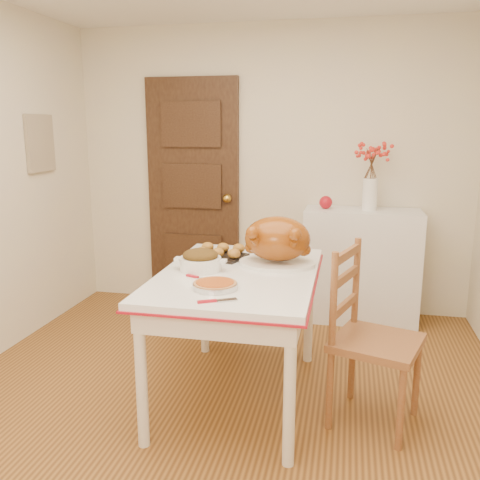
% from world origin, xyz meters
% --- Properties ---
extents(floor, '(3.50, 4.00, 0.00)m').
position_xyz_m(floor, '(0.00, 0.00, 0.00)').
color(floor, '#5A3315').
rests_on(floor, ground).
extents(wall_back, '(3.50, 0.00, 2.50)m').
position_xyz_m(wall_back, '(0.00, 2.00, 1.25)').
color(wall_back, beige).
rests_on(wall_back, ground).
extents(door_back, '(0.85, 0.06, 2.06)m').
position_xyz_m(door_back, '(-0.70, 1.97, 1.03)').
color(door_back, black).
rests_on(door_back, ground).
extents(photo_board, '(0.03, 0.35, 0.45)m').
position_xyz_m(photo_board, '(-1.73, 1.20, 1.50)').
color(photo_board, tan).
rests_on(photo_board, ground).
extents(sideboard, '(0.95, 0.42, 0.95)m').
position_xyz_m(sideboard, '(0.82, 1.78, 0.48)').
color(sideboard, white).
rests_on(sideboard, floor).
extents(kitchen_table, '(0.92, 1.34, 0.80)m').
position_xyz_m(kitchen_table, '(0.09, 0.28, 0.40)').
color(kitchen_table, white).
rests_on(kitchen_table, floor).
extents(chair_oak, '(0.56, 0.56, 1.00)m').
position_xyz_m(chair_oak, '(0.88, 0.17, 0.50)').
color(chair_oak, brown).
rests_on(chair_oak, floor).
extents(berry_vase, '(0.28, 0.28, 0.55)m').
position_xyz_m(berry_vase, '(0.87, 1.78, 1.23)').
color(berry_vase, white).
rests_on(berry_vase, sideboard).
extents(apple, '(0.11, 0.11, 0.11)m').
position_xyz_m(apple, '(0.51, 1.78, 1.01)').
color(apple, '#A60F1D').
rests_on(apple, sideboard).
extents(turkey_platter, '(0.54, 0.47, 0.30)m').
position_xyz_m(turkey_platter, '(0.29, 0.48, 0.95)').
color(turkey_platter, brown).
rests_on(turkey_platter, kitchen_table).
extents(pumpkin_pie, '(0.31, 0.31, 0.05)m').
position_xyz_m(pumpkin_pie, '(0.03, -0.05, 0.82)').
color(pumpkin_pie, '#AA4917').
rests_on(pumpkin_pie, kitchen_table).
extents(stuffing_dish, '(0.35, 0.29, 0.12)m').
position_xyz_m(stuffing_dish, '(-0.14, 0.27, 0.86)').
color(stuffing_dish, '#3F2D10').
rests_on(stuffing_dish, kitchen_table).
extents(rolls_tray, '(0.36, 0.31, 0.08)m').
position_xyz_m(rolls_tray, '(-0.10, 0.59, 0.84)').
color(rolls_tray, olive).
rests_on(rolls_tray, kitchen_table).
extents(pie_server, '(0.20, 0.14, 0.01)m').
position_xyz_m(pie_server, '(0.10, -0.25, 0.81)').
color(pie_server, silver).
rests_on(pie_server, kitchen_table).
extents(carving_knife, '(0.23, 0.14, 0.01)m').
position_xyz_m(carving_knife, '(-0.08, 0.10, 0.81)').
color(carving_knife, silver).
rests_on(carving_knife, kitchen_table).
extents(drinking_glass, '(0.07, 0.07, 0.10)m').
position_xyz_m(drinking_glass, '(0.14, 0.79, 0.85)').
color(drinking_glass, white).
rests_on(drinking_glass, kitchen_table).
extents(shaker_pair, '(0.10, 0.06, 0.09)m').
position_xyz_m(shaker_pair, '(0.35, 0.76, 0.85)').
color(shaker_pair, white).
rests_on(shaker_pair, kitchen_table).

